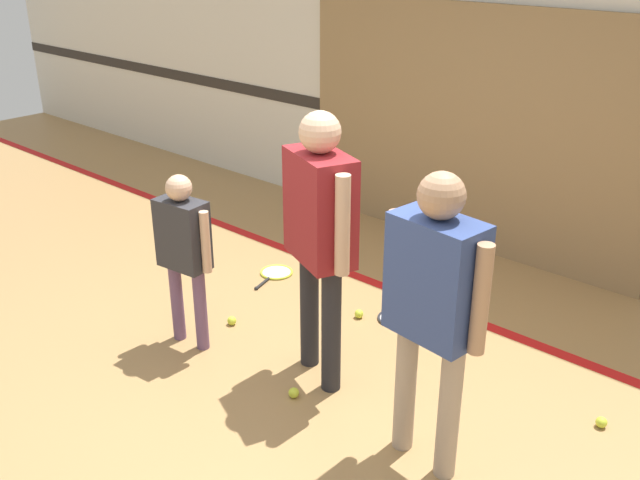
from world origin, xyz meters
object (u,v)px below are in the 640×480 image
Objects in this scene: person_student_left at (183,243)px; racket_spare_on_floor at (398,319)px; person_instructor at (320,222)px; tennis_ball_by_spare_racket at (359,314)px; racket_second_spare at (275,273)px; tennis_ball_stray_right at (232,321)px; tennis_ball_near_instructor at (294,393)px; tennis_ball_stray_left at (601,422)px; person_student_right at (434,294)px.

person_student_left is 1.69m from racket_spare_on_floor.
person_instructor is 1.31m from tennis_ball_by_spare_racket.
tennis_ball_stray_right is at bearing 8.20° from racket_second_spare.
tennis_ball_stray_left is (1.54, 0.98, 0.00)m from tennis_ball_near_instructor.
racket_second_spare is 7.68× the size of tennis_ball_stray_right.
racket_spare_on_floor is 1.20m from tennis_ball_near_instructor.
person_student_right is 2.12m from tennis_ball_stray_right.
tennis_ball_stray_left reaches higher than racket_spare_on_floor.
person_instructor is at bearing 11.52° from person_student_left.
tennis_ball_stray_right is (-0.91, 0.05, -1.04)m from person_instructor.
tennis_ball_stray_left is (1.61, -0.22, 0.02)m from racket_spare_on_floor.
racket_spare_on_floor is at bearing 77.36° from racket_second_spare.
person_instructor reaches higher than person_student_left.
tennis_ball_near_instructor and tennis_ball_stray_right have the same top height.
person_instructor is 1.08m from tennis_ball_near_instructor.
person_student_left is 18.72× the size of tennis_ball_near_instructor.
tennis_ball_near_instructor is (1.30, -1.14, 0.02)m from racket_second_spare.
racket_spare_on_floor is 7.38× the size of tennis_ball_near_instructor.
person_student_left is 2.80m from tennis_ball_stray_left.
tennis_ball_stray_left is (1.85, -0.05, 0.00)m from tennis_ball_by_spare_racket.
person_student_left is 1.22m from tennis_ball_near_instructor.
tennis_ball_stray_left reaches higher than racket_second_spare.
tennis_ball_by_spare_racket is (-0.31, 1.04, 0.00)m from tennis_ball_near_instructor.
person_student_left is at bearing 0.18° from racket_second_spare.
person_student_right reaches higher than tennis_ball_stray_right.
person_student_right is 2.66m from racket_second_spare.
tennis_ball_stray_right is (-1.86, 0.27, -0.99)m from person_student_right.
tennis_ball_by_spare_racket and tennis_ball_stray_left have the same top height.
person_student_right reaches higher than tennis_ball_stray_left.
racket_second_spare is at bearing -18.90° from person_student_right.
person_student_left is 1.44m from tennis_ball_by_spare_racket.
tennis_ball_stray_right reaches higher than racket_spare_on_floor.
tennis_ball_near_instructor is 1.01m from tennis_ball_stray_right.
tennis_ball_stray_right is (-0.88, -0.86, 0.02)m from racket_spare_on_floor.
person_student_left is (-0.93, -0.31, -0.31)m from person_instructor.
person_instructor reaches higher than tennis_ball_stray_left.
person_instructor is 26.38× the size of tennis_ball_by_spare_racket.
person_student_left is 2.44× the size of racket_second_spare.
person_student_right is 3.25× the size of racket_second_spare.
tennis_ball_by_spare_racket is 1.85m from tennis_ball_stray_left.
person_student_right is 24.99× the size of tennis_ball_stray_right.
tennis_ball_stray_left is at bearing 14.50° from tennis_ball_stray_right.
person_instructor reaches higher than tennis_ball_stray_right.
racket_spare_on_floor is (-0.98, 1.13, -1.01)m from person_student_right.
person_student_right is at bearing 4.19° from tennis_ball_near_instructor.
person_instructor is at bearing -2.89° from tennis_ball_stray_right.
racket_spare_on_floor is at bearing 46.66° from person_student_left.
tennis_ball_near_instructor is at bearing -73.10° from tennis_ball_by_spare_racket.
tennis_ball_by_spare_racket is 0.94m from tennis_ball_stray_right.
tennis_ball_by_spare_racket is (0.98, -0.10, 0.02)m from racket_second_spare.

